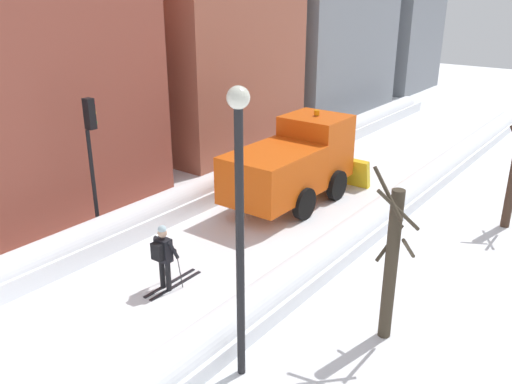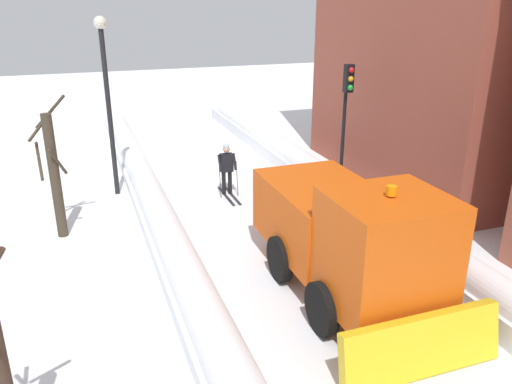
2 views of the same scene
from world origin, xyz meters
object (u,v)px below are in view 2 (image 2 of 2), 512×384
at_px(traffic_light_pole, 347,104).
at_px(street_lamp, 107,88).
at_px(plow_truck, 349,236).
at_px(bare_tree_near, 54,174).
at_px(skier, 226,166).

bearing_deg(traffic_light_pole, street_lamp, -17.20).
distance_m(plow_truck, traffic_light_pole, 7.01).
bearing_deg(plow_truck, traffic_light_pole, -117.92).
bearing_deg(bare_tree_near, street_lamp, -121.72).
height_order(traffic_light_pole, bare_tree_near, traffic_light_pole).
distance_m(skier, traffic_light_pole, 4.50).
relative_size(skier, bare_tree_near, 0.46).
distance_m(skier, bare_tree_near, 5.64).
distance_m(skier, street_lamp, 4.61).
relative_size(plow_truck, traffic_light_pole, 1.38).
distance_m(traffic_light_pole, bare_tree_near, 9.33).
distance_m(traffic_light_pole, street_lamp, 7.82).
bearing_deg(bare_tree_near, skier, -163.47).
height_order(plow_truck, skier, plow_truck).
height_order(skier, street_lamp, street_lamp).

